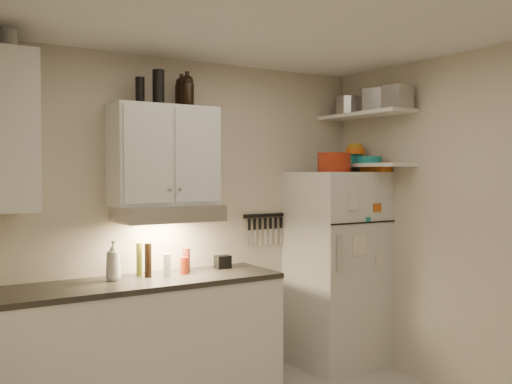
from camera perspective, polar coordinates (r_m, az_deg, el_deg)
ceiling at (r=3.48m, az=4.55°, el=17.20°), size 3.20×3.00×0.02m
back_wall at (r=4.68m, az=-6.57°, el=-2.91°), size 3.20×0.02×2.60m
left_wall at (r=2.76m, az=-23.71°, el=-6.40°), size 0.02×3.00×2.60m
right_wall at (r=4.52m, az=21.16°, el=-3.18°), size 0.02×3.00×2.60m
base_cabinet at (r=4.35m, az=-11.50°, el=-14.87°), size 2.10×0.60×0.88m
countertop at (r=4.24m, az=-11.54°, el=-8.90°), size 2.10×0.62×0.04m
upper_cabinet at (r=4.38m, az=-9.17°, el=3.63°), size 0.80×0.33×0.75m
side_cabinet at (r=3.95m, az=-23.82°, el=5.50°), size 0.33×0.55×1.00m
range_hood at (r=4.33m, az=-8.81°, el=-2.11°), size 0.76×0.46×0.12m
fridge at (r=5.12m, az=8.06°, el=-7.58°), size 0.70×0.68×1.70m
shelf_hi at (r=5.10m, az=10.85°, el=7.59°), size 0.30×0.95×0.03m
shelf_lo at (r=5.08m, az=10.82°, el=2.65°), size 0.30×0.95×0.03m
knife_strip at (r=4.99m, az=0.83°, el=-2.36°), size 0.42×0.02×0.03m
dutch_oven at (r=4.88m, az=7.82°, el=2.95°), size 0.35×0.35×0.16m
book_stack at (r=5.05m, az=12.04°, el=2.42°), size 0.27×0.30×0.08m
spice_jar at (r=5.13m, az=9.21°, el=2.56°), size 0.07×0.07×0.11m
stock_pot at (r=5.35m, az=9.25°, el=8.43°), size 0.29×0.29×0.18m
tin_a at (r=5.10m, az=12.00°, el=8.90°), size 0.26×0.24×0.20m
tin_b at (r=4.82m, az=13.96°, el=9.21°), size 0.20×0.20×0.19m
bowl_teal at (r=5.24m, az=9.33°, el=3.26°), size 0.22×0.22×0.09m
bowl_orange at (r=5.20m, az=9.88°, el=4.03°), size 0.17×0.17×0.05m
bowl_yellow at (r=5.20m, az=9.88°, el=4.56°), size 0.13×0.13×0.04m
plates at (r=5.00m, az=11.16°, el=3.16°), size 0.28×0.28×0.06m
growler_a at (r=4.45m, az=-6.89°, el=10.06°), size 0.12×0.12×0.25m
growler_b at (r=4.52m, az=-7.47°, el=9.88°), size 0.12×0.12×0.24m
thermos_a at (r=4.32m, az=-9.73°, el=10.31°), size 0.11×0.11×0.25m
thermos_b at (r=4.32m, az=-11.52°, el=9.92°), size 0.08×0.08×0.19m
side_jar at (r=4.04m, az=-23.60°, el=13.75°), size 0.14×0.14×0.16m
soap_bottle at (r=4.23m, az=-14.09°, el=-6.45°), size 0.13×0.13×0.32m
pepper_mill at (r=4.50m, az=-6.98°, el=-6.78°), size 0.06×0.06×0.19m
oil_bottle at (r=4.38m, az=-11.58°, el=-6.63°), size 0.05×0.05×0.25m
vinegar_bottle at (r=4.31m, az=-10.74°, el=-6.72°), size 0.06×0.06×0.25m
clear_bottle at (r=4.33m, az=-8.89°, el=-7.23°), size 0.08×0.08×0.17m
red_jar at (r=4.42m, az=-7.19°, el=-7.32°), size 0.07×0.07×0.13m
caddy at (r=4.65m, az=-3.35°, el=-7.00°), size 0.12×0.09×0.10m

